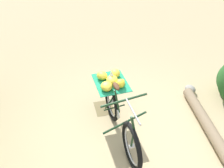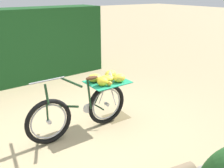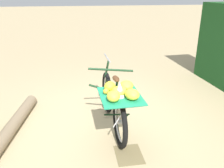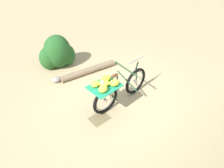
{
  "view_description": "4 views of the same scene",
  "coord_description": "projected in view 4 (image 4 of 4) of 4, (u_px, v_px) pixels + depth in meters",
  "views": [
    {
      "loc": [
        2.51,
        -0.77,
        3.06
      ],
      "look_at": [
        -0.52,
        0.02,
        0.79
      ],
      "focal_mm": 36.69,
      "sensor_mm": 36.0,
      "label": 1
    },
    {
      "loc": [
        1.43,
        3.26,
        2.22
      ],
      "look_at": [
        -0.61,
        0.13,
        0.77
      ],
      "focal_mm": 39.05,
      "sensor_mm": 36.0,
      "label": 2
    },
    {
      "loc": [
        -3.44,
        0.57,
        2.1
      ],
      "look_at": [
        -0.49,
        0.11,
        0.91
      ],
      "focal_mm": 38.5,
      "sensor_mm": 36.0,
      "label": 3
    },
    {
      "loc": [
        -2.76,
        -2.69,
        3.5
      ],
      "look_at": [
        -0.48,
        -0.11,
        0.85
      ],
      "focal_mm": 32.54,
      "sensor_mm": 36.0,
      "label": 4
    }
  ],
  "objects": [
    {
      "name": "path_stone",
      "position": [
        56.0,
        80.0,
        5.78
      ],
      "size": [
        0.26,
        0.21,
        0.16
      ],
      "primitive_type": "ellipsoid",
      "color": "gray",
      "rests_on": "ground_plane"
    },
    {
      "name": "leaf_litter_patch",
      "position": [
        99.0,
        118.0,
        4.7
      ],
      "size": [
        0.44,
        0.36,
        0.01
      ],
      "primitive_type": "cube",
      "color": "olive",
      "rests_on": "ground_plane"
    },
    {
      "name": "ground_plane",
      "position": [
        123.0,
        101.0,
        5.18
      ],
      "size": [
        60.0,
        60.0,
        0.0
      ],
      "primitive_type": "plane",
      "color": "tan"
    },
    {
      "name": "fallen_log",
      "position": [
        89.0,
        70.0,
        6.12
      ],
      "size": [
        1.75,
        0.46,
        0.19
      ],
      "primitive_type": "cylinder",
      "rotation": [
        0.0,
        1.57,
        -0.16
      ],
      "color": "#7F6B51",
      "rests_on": "ground_plane"
    },
    {
      "name": "shrub_cluster",
      "position": [
        57.0,
        54.0,
        6.21
      ],
      "size": [
        1.1,
        0.75,
        1.05
      ],
      "color": "#235623",
      "rests_on": "ground_plane"
    },
    {
      "name": "bicycle",
      "position": [
        117.0,
        88.0,
        4.77
      ],
      "size": [
        1.78,
        0.71,
        1.03
      ],
      "rotation": [
        0.0,
        0.0,
        0.04
      ],
      "color": "black",
      "rests_on": "ground_plane"
    }
  ]
}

